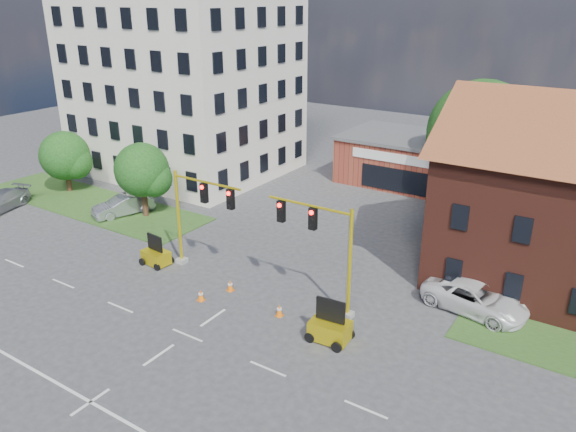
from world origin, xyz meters
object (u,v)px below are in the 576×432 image
object	(u,v)px
signal_mast_east	(322,244)
trailer_east	(330,328)
trailer_west	(156,256)
signal_mast_west	(198,211)
pickup_white	(475,298)

from	to	relation	value
signal_mast_east	trailer_east	size ratio (longest dim) A/B	2.79
trailer_west	signal_mast_west	bearing A→B (deg)	27.07
trailer_west	pickup_white	size ratio (longest dim) A/B	0.34
trailer_east	signal_mast_east	bearing A→B (deg)	123.22
trailer_east	pickup_white	world-z (taller)	trailer_east
signal_mast_east	trailer_west	size ratio (longest dim) A/B	3.17
signal_mast_west	pickup_white	size ratio (longest dim) A/B	1.09
signal_mast_west	signal_mast_east	size ratio (longest dim) A/B	1.00
signal_mast_west	trailer_east	world-z (taller)	signal_mast_west
signal_mast_east	trailer_east	world-z (taller)	signal_mast_east
trailer_west	trailer_east	xyz separation A→B (m)	(13.46, -1.36, 0.08)
signal_mast_east	pickup_white	distance (m)	8.92
signal_mast_west	trailer_east	size ratio (longest dim) A/B	2.79
trailer_east	signal_mast_west	bearing A→B (deg)	162.03
pickup_white	signal_mast_west	bearing A→B (deg)	115.04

